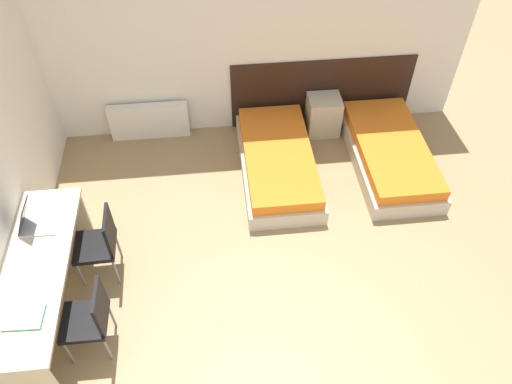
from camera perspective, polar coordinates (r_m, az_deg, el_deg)
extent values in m
cube|color=white|center=(6.28, -1.87, 17.36)|extent=(5.80, 0.05, 2.70)
cube|color=black|center=(6.87, 7.50, 11.27)|extent=(2.43, 0.03, 0.97)
cube|color=beige|center=(6.27, 2.49, 3.02)|extent=(0.90, 1.86, 0.22)
cube|color=orange|center=(6.14, 2.55, 4.22)|extent=(0.82, 1.78, 0.14)
cube|color=beige|center=(6.59, 14.91, 3.84)|extent=(0.90, 1.86, 0.22)
cube|color=orange|center=(6.47, 15.21, 5.00)|extent=(0.82, 1.78, 0.14)
cube|color=beige|center=(6.83, 7.69, 8.71)|extent=(0.43, 0.37, 0.54)
cube|color=silver|center=(6.84, -12.09, 7.94)|extent=(1.04, 0.12, 0.51)
cube|color=beige|center=(4.95, -24.04, -8.00)|extent=(0.59, 1.93, 0.04)
cube|color=beige|center=(5.78, -21.28, -2.47)|extent=(0.53, 0.04, 0.70)
cube|color=black|center=(5.28, -17.93, -5.92)|extent=(0.41, 0.41, 0.05)
cube|color=black|center=(5.06, -16.44, -4.19)|extent=(0.04, 0.37, 0.41)
cylinder|color=slate|center=(5.40, -19.34, -8.98)|extent=(0.02, 0.02, 0.41)
cylinder|color=slate|center=(5.60, -18.97, -6.07)|extent=(0.02, 0.02, 0.41)
cylinder|color=slate|center=(5.32, -15.69, -8.76)|extent=(0.02, 0.02, 0.41)
cylinder|color=slate|center=(5.52, -15.48, -5.81)|extent=(0.02, 0.02, 0.41)
cube|color=black|center=(4.82, -19.01, -13.78)|extent=(0.41, 0.41, 0.05)
cube|color=black|center=(4.58, -17.40, -12.32)|extent=(0.03, 0.37, 0.41)
cylinder|color=slate|center=(4.99, -20.62, -16.82)|extent=(0.02, 0.02, 0.41)
cylinder|color=slate|center=(5.15, -20.04, -13.38)|extent=(0.02, 0.02, 0.41)
cylinder|color=slate|center=(4.90, -16.58, -16.84)|extent=(0.02, 0.02, 0.41)
cylinder|color=slate|center=(5.06, -16.18, -13.34)|extent=(0.02, 0.02, 0.41)
cube|color=silver|center=(5.21, -23.49, -3.60)|extent=(0.34, 0.25, 0.02)
cube|color=black|center=(5.14, -25.09, -2.48)|extent=(0.15, 0.24, 0.31)
cube|color=#236B3D|center=(4.65, -24.96, -12.96)|extent=(0.33, 0.24, 0.01)
cube|color=white|center=(4.65, -25.00, -12.91)|extent=(0.31, 0.23, 0.01)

